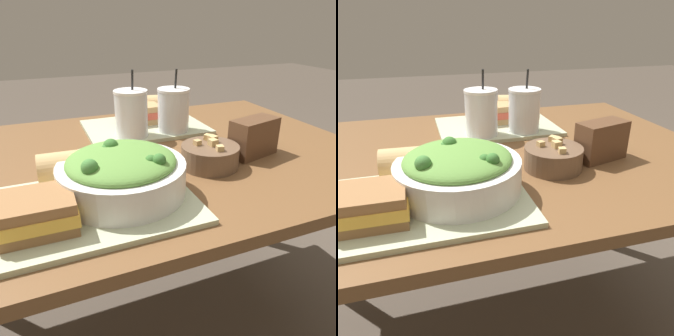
% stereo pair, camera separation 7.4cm
% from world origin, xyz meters
% --- Properties ---
extents(ground_plane, '(12.00, 12.00, 0.00)m').
position_xyz_m(ground_plane, '(0.00, 0.00, 0.00)').
color(ground_plane, '#4C4238').
extents(dining_table, '(1.36, 0.90, 0.71)m').
position_xyz_m(dining_table, '(0.00, 0.00, 0.62)').
color(dining_table, brown).
rests_on(dining_table, ground_plane).
extents(tray_near, '(0.41, 0.30, 0.01)m').
position_xyz_m(tray_near, '(-0.16, -0.25, 0.71)').
color(tray_near, '#B2BC99').
rests_on(tray_near, dining_table).
extents(tray_far, '(0.41, 0.30, 0.01)m').
position_xyz_m(tray_far, '(0.10, 0.22, 0.71)').
color(tray_far, '#B2BC99').
rests_on(tray_far, dining_table).
extents(salad_bowl, '(0.27, 0.27, 0.11)m').
position_xyz_m(salad_bowl, '(-0.10, -0.22, 0.77)').
color(salad_bowl, white).
rests_on(salad_bowl, tray_near).
extents(soup_bowl, '(0.15, 0.15, 0.08)m').
position_xyz_m(soup_bowl, '(0.16, -0.15, 0.74)').
color(soup_bowl, brown).
rests_on(soup_bowl, dining_table).
extents(sandwich_near, '(0.14, 0.11, 0.06)m').
position_xyz_m(sandwich_near, '(-0.27, -0.30, 0.75)').
color(sandwich_near, olive).
rests_on(sandwich_near, tray_near).
extents(baguette_near, '(0.11, 0.08, 0.08)m').
position_xyz_m(baguette_near, '(-0.21, -0.14, 0.76)').
color(baguette_near, tan).
rests_on(baguette_near, tray_near).
extents(sandwich_far, '(0.15, 0.11, 0.06)m').
position_xyz_m(sandwich_far, '(0.10, 0.26, 0.75)').
color(sandwich_far, tan).
rests_on(sandwich_far, tray_far).
extents(baguette_far, '(0.10, 0.10, 0.08)m').
position_xyz_m(baguette_far, '(0.18, 0.32, 0.76)').
color(baguette_far, tan).
rests_on(baguette_far, tray_far).
extents(drink_cup_dark, '(0.10, 0.10, 0.21)m').
position_xyz_m(drink_cup_dark, '(0.03, 0.13, 0.79)').
color(drink_cup_dark, silver).
rests_on(drink_cup_dark, tray_far).
extents(drink_cup_red, '(0.10, 0.10, 0.20)m').
position_xyz_m(drink_cup_red, '(0.17, 0.13, 0.78)').
color(drink_cup_red, silver).
rests_on(drink_cup_red, tray_far).
extents(chip_bag, '(0.15, 0.10, 0.11)m').
position_xyz_m(chip_bag, '(0.31, -0.13, 0.76)').
color(chip_bag, brown).
rests_on(chip_bag, dining_table).
extents(napkin_folded, '(0.14, 0.11, 0.00)m').
position_xyz_m(napkin_folded, '(-0.16, -0.01, 0.71)').
color(napkin_folded, white).
rests_on(napkin_folded, dining_table).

